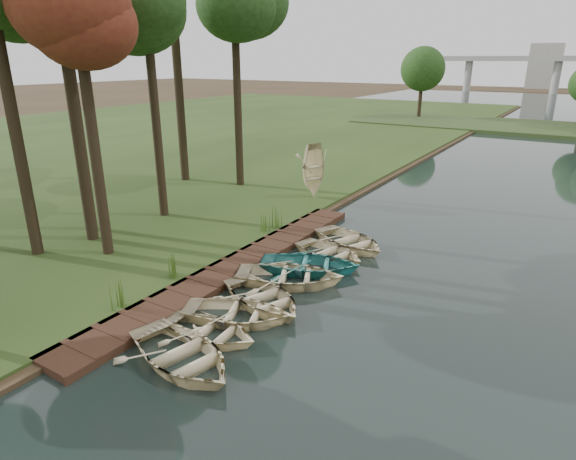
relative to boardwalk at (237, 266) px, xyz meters
The scene contains 19 objects.
ground 1.61m from the boardwalk, ahead, with size 300.00×300.00×0.00m, color #3D2F1D.
boardwalk is the anchor object (origin of this frame).
far_trees 50.78m from the boardwalk, 82.86° to the left, with size 45.60×5.60×8.80m.
building_b 145.16m from the boardwalk, 91.34° to the left, with size 8.00×8.00×12.00m, color #A5A5A0.
rowboat_0 6.36m from the boardwalk, 65.88° to the right, with size 2.72×3.81×0.79m, color beige.
rowboat_1 5.01m from the boardwalk, 61.77° to the right, with size 2.18×3.06×0.63m, color beige.
rowboat_2 4.03m from the boardwalk, 52.09° to the right, with size 2.48×3.47×0.72m, color beige.
rowboat_3 3.23m from the boardwalk, 37.27° to the right, with size 2.55×3.57×0.74m, color beige.
rowboat_4 2.48m from the boardwalk, ahead, with size 2.80×3.92×0.81m, color beige.
rowboat_5 2.86m from the boardwalk, 25.26° to the left, with size 2.72×3.81×0.79m, color teal.
rowboat_6 3.84m from the boardwalk, 47.86° to the left, with size 2.31×3.23×0.67m, color beige.
rowboat_7 5.19m from the boardwalk, 58.36° to the left, with size 2.65×3.71×0.77m, color beige.
stored_rowboat 10.12m from the boardwalk, 102.24° to the left, with size 2.20×3.08×0.64m, color beige.
tree_2 10.68m from the boardwalk, 158.81° to the right, with size 3.73×3.73×10.77m.
tree_4 11.90m from the boardwalk, 157.17° to the left, with size 4.71×4.71×11.15m.
reeds_0 5.04m from the boardwalk, 101.55° to the right, with size 0.60×0.60×1.01m, color #3F661E.
reeds_1 2.55m from the boardwalk, 119.46° to the right, with size 0.60×0.60×1.03m, color #3F661E.
reeds_2 4.50m from the boardwalk, 102.99° to the left, with size 0.60×0.60×1.09m, color #3F661E.
reeds_3 3.78m from the boardwalk, 107.44° to the left, with size 0.60×0.60×0.88m, color #3F661E.
Camera 1 is at (9.21, -13.57, 7.77)m, focal length 30.00 mm.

